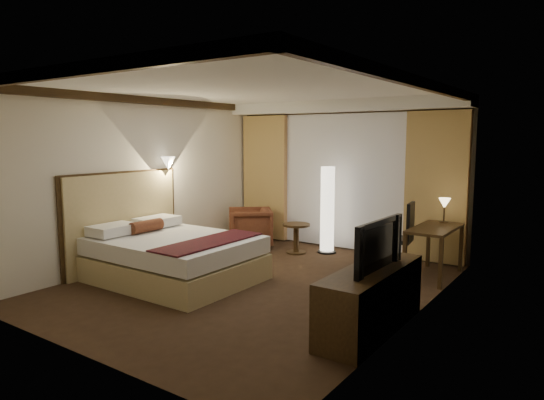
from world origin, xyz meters
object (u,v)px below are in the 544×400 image
Objects in this scene: armchair at (250,226)px; floor_lamp at (327,210)px; desk at (434,252)px; office_chair at (396,237)px; bed at (175,258)px; dresser at (371,299)px; television at (370,240)px; side_table at (296,238)px.

floor_lamp is (1.43, 0.40, 0.37)m from armchair.
office_chair is at bearing -174.91° from desk.
bed is 2.76× the size of armchair.
desk reaches higher than bed.
bed is at bearing 177.80° from dresser.
television is (0.58, -2.36, 0.44)m from office_chair.
bed is 3.34m from office_chair.
television reaches higher than bed.
side_table is at bearing 166.91° from office_chair.
armchair is at bearing -177.10° from side_table.
armchair is at bearing 56.38° from television.
dresser is at bearing -2.20° from bed.
armchair reaches higher than dresser.
desk is 0.59m from office_chair.
floor_lamp reaches higher than armchair.
floor_lamp reaches higher than bed.
desk reaches higher than dresser.
television reaches higher than dresser.
office_chair is (2.47, 2.24, 0.22)m from bed.
dresser is 1.66× the size of television.
dresser is (3.50, -2.45, -0.06)m from armchair.
office_chair is 2.47m from television.
dresser is at bearing -88.81° from desk.
office_chair is at bearing 104.55° from dresser.
floor_lamp is 1.48× the size of television.
television is (3.05, -0.12, 0.66)m from bed.
side_table is 0.49× the size of office_chair.
dresser reaches higher than bed.
side_table is 3.54m from dresser.
television is at bearing -2.22° from bed.
armchair is at bearing 144.97° from dresser.
side_table is (0.58, 2.38, -0.06)m from bed.
desk is 2.48m from television.
dresser is at bearing -53.99° from floor_lamp.
desk is at bearing 91.19° from dresser.
armchair is (-0.42, 2.33, 0.08)m from bed.
bed is 3.12m from television.
office_chair reaches higher than side_table.
bed is 2.95m from floor_lamp.
floor_lamp reaches higher than television.
floor_lamp is at bearing 38.91° from side_table.
armchair is 1.51× the size of side_table.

